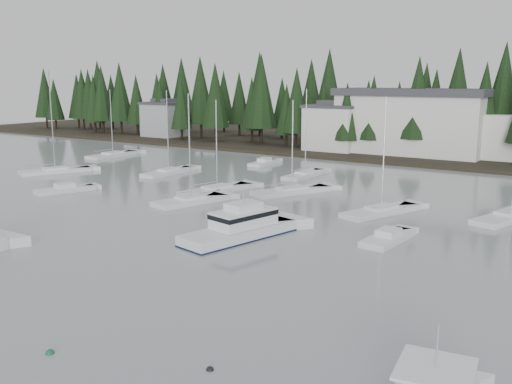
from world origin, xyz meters
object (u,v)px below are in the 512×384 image
sailboat_0 (55,172)px  runabout_3 (264,163)px  cabin_cruiser_center (241,230)px  house_west (333,127)px  runabout_0 (65,191)px  sailboat_6 (169,173)px  sailboat_9 (381,213)px  house_far_west (164,118)px  sailboat_10 (292,193)px  sailboat_4 (113,156)px  sailboat_7 (305,176)px  sailboat_5 (511,217)px  harbor_inn (424,123)px  sailboat_12 (217,191)px  sailboat_2 (191,202)px  runabout_1 (388,240)px

sailboat_0 → runabout_3: 30.65m
cabin_cruiser_center → sailboat_0: sailboat_0 is taller
house_west → runabout_0: house_west is taller
house_west → cabin_cruiser_center: bearing=-71.7°
sailboat_6 → sailboat_9: size_ratio=1.01×
house_far_west → runabout_3: house_far_west is taller
sailboat_10 → house_far_west: bearing=80.1°
sailboat_4 → sailboat_7: bearing=-92.3°
cabin_cruiser_center → sailboat_4: sailboat_4 is taller
runabout_0 → house_west: bearing=6.4°
house_west → cabin_cruiser_center: 57.68m
sailboat_5 → sailboat_7: 29.37m
sailboat_10 → house_west: bearing=43.8°
harbor_inn → runabout_3: (-17.62, -21.94, -5.64)m
house_west → runabout_3: 19.32m
sailboat_6 → sailboat_12: bearing=-117.7°
sailboat_10 → sailboat_12: 8.73m
sailboat_12 → sailboat_2: bearing=-156.6°
harbor_inn → sailboat_0: (-38.00, -44.84, -5.70)m
sailboat_12 → sailboat_7: bearing=-1.0°
sailboat_6 → runabout_3: sailboat_6 is taller
sailboat_9 → harbor_inn: bearing=32.9°
sailboat_6 → sailboat_10: 21.35m
sailboat_6 → sailboat_10: size_ratio=1.07×
house_far_west → sailboat_6: 48.57m
runabout_1 → house_far_west: bearing=58.4°
house_far_west → runabout_1: (70.72, -50.79, -4.27)m
harbor_inn → sailboat_5: (20.60, -38.18, -5.70)m
house_far_west → sailboat_4: sailboat_4 is taller
sailboat_6 → sailboat_7: 18.96m
sailboat_6 → runabout_3: bearing=-24.9°
house_far_west → sailboat_10: bearing=-34.9°
sailboat_4 → runabout_0: bearing=-145.1°
sailboat_9 → sailboat_12: size_ratio=1.06×
harbor_inn → sailboat_0: size_ratio=2.01×
sailboat_7 → sailboat_12: 15.52m
sailboat_6 → sailboat_12: (13.54, -6.68, -0.01)m
sailboat_9 → house_far_west: bearing=78.3°
sailboat_0 → sailboat_6: size_ratio=1.22×
sailboat_2 → runabout_3: 29.04m
harbor_inn → sailboat_4: 52.85m
sailboat_5 → runabout_0: sailboat_5 is taller
sailboat_6 → sailboat_10: bearing=-98.2°
house_far_west → runabout_0: house_far_west is taller
harbor_inn → cabin_cruiser_center: harbor_inn is taller
sailboat_0 → sailboat_2: 29.24m
harbor_inn → sailboat_0: 59.05m
harbor_inn → sailboat_12: size_ratio=2.64×
sailboat_9 → cabin_cruiser_center: bearing=176.5°
harbor_inn → runabout_0: harbor_inn is taller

